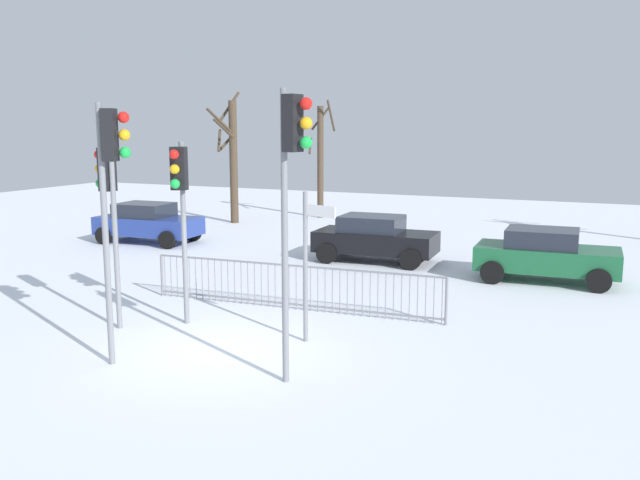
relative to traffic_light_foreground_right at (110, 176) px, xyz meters
name	(u,v)px	position (x,y,z in m)	size (l,w,h in m)	color
ground_plane	(219,350)	(1.23, 1.39, -3.42)	(60.00, 60.00, 0.00)	white
traffic_light_foreground_right	(110,176)	(0.00, 0.00, 0.00)	(0.53, 0.40, 4.67)	slate
traffic_light_rear_right	(291,171)	(3.29, 0.45, 0.14)	(0.57, 0.34, 4.86)	slate
traffic_light_mid_right	(180,192)	(-0.35, 2.48, -0.52)	(0.37, 0.56, 3.94)	slate
traffic_light_foreground_left	(109,193)	(-1.63, 1.76, -0.53)	(0.56, 0.36, 3.93)	slate
direction_sign_post	(308,259)	(2.59, 2.54, -1.72)	(0.77, 0.25, 3.01)	slate
pedestrian_guard_railing	(293,286)	(1.22, 4.60, -2.86)	(7.28, 0.47, 1.07)	slate
car_green_mid	(546,254)	(6.32, 10.06, -2.65)	(3.86, 2.05, 1.47)	#195933
car_black_near	(375,238)	(1.06, 10.76, -2.65)	(3.87, 2.07, 1.47)	black
car_blue_far	(148,222)	(-7.77, 10.65, -2.65)	(3.90, 2.13, 1.47)	navy
bare_tree_centre	(232,157)	(-7.64, 16.44, -0.51)	(1.57, 1.72, 5.77)	#473828
bare_tree_right	(321,159)	(-4.82, 19.68, -0.67)	(1.29, 1.27, 5.44)	#473828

